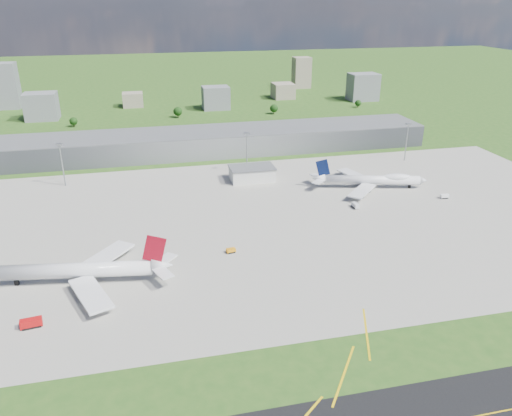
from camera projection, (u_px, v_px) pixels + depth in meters
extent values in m
plane|color=#29531A|center=(223.00, 157.00, 347.48)|extent=(1400.00, 1400.00, 0.00)
cube|color=#9A988C|center=(278.00, 220.00, 250.93)|extent=(360.00, 190.00, 0.08)
cube|color=slate|center=(219.00, 141.00, 357.97)|extent=(300.00, 42.00, 15.00)
cube|color=silver|center=(252.00, 174.00, 303.15)|extent=(26.00, 16.00, 8.00)
cylinder|color=gray|center=(62.00, 166.00, 290.67)|extent=(0.70, 0.70, 25.00)
cube|color=gray|center=(59.00, 144.00, 285.64)|extent=(3.50, 2.00, 1.20)
cylinder|color=gray|center=(247.00, 153.00, 313.25)|extent=(0.70, 0.70, 25.00)
cube|color=gray|center=(247.00, 134.00, 308.22)|extent=(3.50, 2.00, 1.20)
cylinder|color=gray|center=(406.00, 143.00, 335.83)|extent=(0.70, 0.70, 25.00)
cube|color=gray|center=(409.00, 124.00, 330.80)|extent=(3.50, 2.00, 1.20)
cylinder|color=white|center=(76.00, 270.00, 193.87)|extent=(58.80, 14.71, 6.06)
cone|color=white|center=(162.00, 265.00, 195.87)|extent=(8.89, 7.19, 6.06)
cube|color=maroon|center=(71.00, 275.00, 194.47)|extent=(47.85, 9.61, 1.31)
cube|color=white|center=(91.00, 294.00, 181.98)|extent=(18.05, 27.75, 0.91)
cube|color=white|center=(106.00, 256.00, 208.38)|extent=(23.47, 26.19, 0.91)
cube|color=maroon|center=(154.00, 249.00, 192.84)|extent=(10.02, 2.00, 12.20)
cylinder|color=#38383D|center=(87.00, 293.00, 186.05)|extent=(5.97, 4.02, 3.23)
cylinder|color=#38383D|center=(99.00, 265.00, 205.48)|extent=(5.97, 4.02, 3.23)
cube|color=black|center=(91.00, 285.00, 191.81)|extent=(1.78, 1.44, 2.52)
cube|color=black|center=(96.00, 273.00, 200.14)|extent=(1.78, 1.44, 2.52)
cube|color=black|center=(17.00, 282.00, 193.94)|extent=(1.78, 1.44, 2.52)
cylinder|color=white|center=(372.00, 180.00, 290.56)|extent=(54.72, 18.81, 5.50)
cone|color=white|center=(423.00, 180.00, 289.95)|extent=(5.65, 6.42, 5.50)
cone|color=white|center=(319.00, 178.00, 290.91)|extent=(8.23, 7.08, 5.50)
cube|color=#1C309F|center=(375.00, 183.00, 291.19)|extent=(44.32, 13.24, 1.15)
ellipsoid|color=white|center=(397.00, 178.00, 289.62)|extent=(18.43, 9.65, 4.95)
cube|color=white|center=(354.00, 175.00, 303.74)|extent=(14.44, 26.01, 0.80)
cube|color=white|center=(362.00, 191.00, 278.96)|extent=(22.99, 23.33, 0.80)
cube|color=#08123B|center=(323.00, 168.00, 288.32)|extent=(8.68, 2.60, 10.73)
cylinder|color=#38383D|center=(361.00, 181.00, 299.29)|extent=(5.43, 3.95, 2.84)
cylinder|color=#38383D|center=(350.00, 176.00, 307.56)|extent=(5.43, 3.95, 2.84)
cylinder|color=#38383D|center=(366.00, 190.00, 284.60)|extent=(5.43, 3.95, 2.84)
cylinder|color=#38383D|center=(359.00, 196.00, 276.54)|extent=(5.43, 3.95, 2.84)
cube|color=black|center=(361.00, 184.00, 295.82)|extent=(1.64, 1.38, 2.22)
cube|color=black|center=(363.00, 188.00, 288.48)|extent=(1.64, 1.38, 2.22)
cube|color=black|center=(409.00, 186.00, 291.59)|extent=(1.64, 1.38, 2.22)
cube|color=#B50C0E|center=(31.00, 323.00, 168.99)|extent=(7.38, 3.62, 2.83)
cube|color=black|center=(32.00, 326.00, 169.54)|extent=(6.35, 3.61, 0.70)
cube|color=orange|center=(231.00, 250.00, 218.33)|extent=(4.23, 2.80, 1.58)
cube|color=black|center=(231.00, 252.00, 218.64)|extent=(3.66, 2.83, 0.70)
cube|color=silver|center=(355.00, 205.00, 264.11)|extent=(2.53, 5.25, 2.26)
cube|color=black|center=(355.00, 207.00, 264.56)|extent=(2.60, 4.49, 0.70)
cube|color=white|center=(444.00, 196.00, 276.57)|extent=(4.69, 2.43, 2.03)
cube|color=black|center=(444.00, 198.00, 276.97)|extent=(4.02, 2.49, 0.70)
cube|color=slate|center=(41.00, 106.00, 448.46)|extent=(28.00, 22.00, 24.00)
cube|color=gray|center=(133.00, 100.00, 502.70)|extent=(20.00, 18.00, 14.00)
cube|color=slate|center=(216.00, 98.00, 490.66)|extent=(26.00, 20.00, 22.00)
cube|color=gray|center=(283.00, 91.00, 544.11)|extent=(22.00, 24.00, 16.00)
cube|color=slate|center=(363.00, 87.00, 531.29)|extent=(30.00, 22.00, 28.00)
cube|color=slate|center=(6.00, 86.00, 490.10)|extent=(22.00, 20.00, 44.00)
cube|color=gray|center=(302.00, 73.00, 602.17)|extent=(20.00, 18.00, 36.00)
cylinder|color=#382314|center=(74.00, 125.00, 427.38)|extent=(0.70, 0.70, 3.00)
sphere|color=black|center=(73.00, 121.00, 426.05)|extent=(6.75, 6.75, 6.75)
cylinder|color=#382314|center=(178.00, 116.00, 459.18)|extent=(0.70, 0.70, 3.60)
sphere|color=black|center=(178.00, 111.00, 457.59)|extent=(8.10, 8.10, 8.10)
cylinder|color=#382314|center=(274.00, 112.00, 473.21)|extent=(0.70, 0.70, 3.40)
sphere|color=black|center=(274.00, 108.00, 471.71)|extent=(7.65, 7.65, 7.65)
cylinder|color=#382314|center=(358.00, 106.00, 500.77)|extent=(0.70, 0.70, 2.80)
sphere|color=black|center=(358.00, 103.00, 499.53)|extent=(6.30, 6.30, 6.30)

